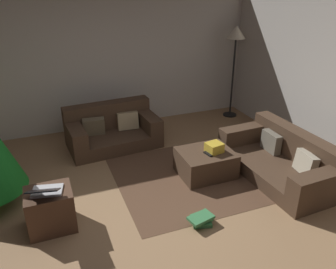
% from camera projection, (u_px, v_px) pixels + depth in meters
% --- Properties ---
extents(ground_plane, '(6.40, 6.40, 0.00)m').
position_uv_depth(ground_plane, '(145.00, 224.00, 4.10)').
color(ground_plane, '#93704C').
extents(rear_partition, '(6.40, 0.12, 2.60)m').
position_uv_depth(rear_partition, '(89.00, 60.00, 6.19)').
color(rear_partition, beige).
rests_on(rear_partition, ground_plane).
extents(couch_left, '(1.57, 0.96, 0.70)m').
position_uv_depth(couch_left, '(112.00, 130.00, 5.92)').
color(couch_left, '#473323').
rests_on(couch_left, ground_plane).
extents(couch_right, '(1.01, 1.85, 0.64)m').
position_uv_depth(couch_right, '(284.00, 160.00, 5.01)').
color(couch_right, '#473323').
rests_on(couch_right, ground_plane).
extents(ottoman, '(0.77, 0.65, 0.37)m').
position_uv_depth(ottoman, '(205.00, 163.00, 5.04)').
color(ottoman, '#473323').
rests_on(ottoman, ground_plane).
extents(gift_box, '(0.25, 0.24, 0.14)m').
position_uv_depth(gift_box, '(214.00, 148.00, 4.93)').
color(gift_box, gold).
rests_on(gift_box, ottoman).
extents(tv_remote, '(0.08, 0.17, 0.02)m').
position_uv_depth(tv_remote, '(208.00, 154.00, 4.88)').
color(tv_remote, black).
rests_on(tv_remote, ottoman).
extents(side_table, '(0.52, 0.44, 0.50)m').
position_uv_depth(side_table, '(51.00, 209.00, 3.94)').
color(side_table, '#4C3323').
rests_on(side_table, ground_plane).
extents(laptop, '(0.41, 0.47, 0.19)m').
position_uv_depth(laptop, '(46.00, 191.00, 3.76)').
color(laptop, silver).
rests_on(laptop, side_table).
extents(book_stack, '(0.33, 0.27, 0.12)m').
position_uv_depth(book_stack, '(201.00, 219.00, 4.07)').
color(book_stack, '#387A47').
rests_on(book_stack, ground_plane).
extents(corner_lamp, '(0.36, 0.36, 1.83)m').
position_uv_depth(corner_lamp, '(236.00, 40.00, 6.59)').
color(corner_lamp, black).
rests_on(corner_lamp, ground_plane).
extents(area_rug, '(2.60, 2.00, 0.01)m').
position_uv_depth(area_rug, '(205.00, 173.00, 5.12)').
color(area_rug, brown).
rests_on(area_rug, ground_plane).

